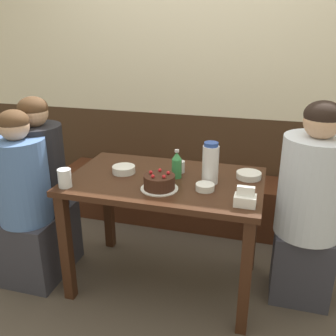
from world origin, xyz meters
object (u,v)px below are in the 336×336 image
person_teal_shirt (309,208)px  person_grey_tee (26,207)px  person_pale_blue_shirt (43,191)px  napkin_holder (245,199)px  water_pitcher (210,163)px  bowl_side_dish (124,169)px  bench_seat (192,200)px  glass_tumbler_short (65,178)px  bowl_soup_white (249,175)px  birthday_cake (159,182)px  bowl_rice_small (205,187)px  soju_bottle (177,165)px  glass_water_tall (180,167)px

person_teal_shirt → person_grey_tee: size_ratio=1.07×
person_teal_shirt → person_pale_blue_shirt: 1.67m
napkin_holder → person_teal_shirt: 0.51m
water_pitcher → bowl_side_dish: (-0.54, 0.01, -0.10)m
bench_seat → person_pale_blue_shirt: (-0.83, -0.85, 0.35)m
bowl_side_dish → glass_tumbler_short: 0.37m
bench_seat → person_grey_tee: bearing=-128.7°
bowl_soup_white → bowl_side_dish: bearing=-170.8°
birthday_cake → water_pitcher: bearing=33.0°
bowl_rice_small → bowl_soup_white: bearing=47.9°
bench_seat → person_grey_tee: size_ratio=1.96×
soju_bottle → glass_tumbler_short: 0.65m
bowl_soup_white → person_teal_shirt: person_teal_shirt is taller
bowl_rice_small → glass_tumbler_short: glass_tumbler_short is taller
bowl_rice_small → bowl_side_dish: (-0.53, 0.12, 0.00)m
water_pitcher → person_pale_blue_shirt: (-1.10, -0.03, -0.30)m
person_grey_tee → soju_bottle: bearing=15.5°
bench_seat → person_teal_shirt: size_ratio=1.83×
birthday_cake → bowl_soup_white: (0.47, 0.30, -0.02)m
bowl_side_dish → person_teal_shirt: (1.11, 0.07, -0.15)m
birthday_cake → bowl_rice_small: (0.25, 0.05, -0.02)m
soju_bottle → person_pale_blue_shirt: 0.93m
glass_water_tall → person_teal_shirt: (0.78, -0.03, -0.16)m
bowl_soup_white → glass_water_tall: size_ratio=2.06×
napkin_holder → person_pale_blue_shirt: size_ratio=0.09×
soju_bottle → glass_tumbler_short: bearing=-152.1°
napkin_holder → bowl_rice_small: (-0.23, 0.13, -0.02)m
person_teal_shirt → bowl_rice_small: bearing=18.7°
glass_water_tall → person_grey_tee: size_ratio=0.06×
glass_tumbler_short → person_pale_blue_shirt: size_ratio=0.09×
soju_bottle → bowl_side_dish: size_ratio=1.24×
bowl_soup_white → person_teal_shirt: bearing=-7.5°
birthday_cake → person_teal_shirt: bearing=16.9°
glass_tumbler_short → birthday_cake: bearing=12.2°
bench_seat → birthday_cake: (0.01, -0.98, 0.57)m
bowl_rice_small → glass_water_tall: bearing=131.5°
bench_seat → person_pale_blue_shirt: 1.24m
glass_tumbler_short → person_teal_shirt: bearing=15.1°
soju_bottle → person_pale_blue_shirt: person_pale_blue_shirt is taller
birthday_cake → glass_tumbler_short: bearing=-167.8°
water_pitcher → bowl_side_dish: bearing=178.8°
soju_bottle → bowl_rice_small: (0.20, -0.14, -0.06)m
bench_seat → napkin_holder: napkin_holder is taller
bench_seat → water_pitcher: size_ratio=9.20×
birthday_cake → person_pale_blue_shirt: 0.88m
soju_bottle → person_teal_shirt: person_teal_shirt is taller
bowl_side_dish → glass_tumbler_short: glass_tumbler_short is taller
bowl_side_dish → glass_tumbler_short: bearing=-129.4°
glass_water_tall → bowl_soup_white: bearing=2.3°
bench_seat → person_pale_blue_shirt: bearing=-134.5°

